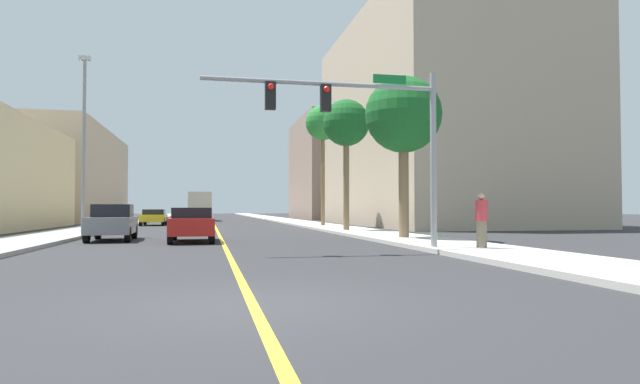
{
  "coord_description": "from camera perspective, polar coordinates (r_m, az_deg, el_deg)",
  "views": [
    {
      "loc": [
        -0.66,
        -7.85,
        1.38
      ],
      "look_at": [
        5.12,
        19.45,
        2.23
      ],
      "focal_mm": 30.16,
      "sensor_mm": 36.0,
      "label": 1
    }
  ],
  "objects": [
    {
      "name": "street_lamp",
      "position": [
        29.19,
        -23.77,
        5.49
      ],
      "size": [
        0.56,
        0.28,
        8.81
      ],
      "color": "gray",
      "rests_on": "sidewalk_left"
    },
    {
      "name": "palm_mid",
      "position": [
        31.3,
        2.8,
        7.14
      ],
      "size": [
        2.7,
        2.7,
        7.53
      ],
      "color": "brown",
      "rests_on": "sidewalk_right"
    },
    {
      "name": "building_right_near",
      "position": [
        47.34,
        12.08,
        7.13
      ],
      "size": [
        14.2,
        25.89,
        17.3
      ],
      "primitive_type": "cube",
      "color": "tan",
      "rests_on": "ground"
    },
    {
      "name": "traffic_signal_mast",
      "position": [
        17.15,
        4.9,
        7.62
      ],
      "size": [
        7.5,
        0.36,
        5.63
      ],
      "color": "gray",
      "rests_on": "sidewalk_right"
    },
    {
      "name": "car_yellow",
      "position": [
        45.69,
        -17.21,
        -2.52
      ],
      "size": [
        1.92,
        4.28,
        1.3
      ],
      "rotation": [
        0.0,
        0.0,
        3.15
      ],
      "color": "gold",
      "rests_on": "ground"
    },
    {
      "name": "delivery_truck",
      "position": [
        61.16,
        -12.54,
        -1.44
      ],
      "size": [
        2.57,
        7.69,
        3.13
      ],
      "rotation": [
        0.0,
        0.0,
        -0.02
      ],
      "color": "silver",
      "rests_on": "ground"
    },
    {
      "name": "sidewalk_left",
      "position": [
        50.37,
        -20.06,
        -3.12
      ],
      "size": [
        3.22,
        168.0,
        0.15
      ],
      "primitive_type": "cube",
      "color": "#9E9B93",
      "rests_on": "ground"
    },
    {
      "name": "car_gray",
      "position": [
        24.69,
        -21.17,
        -3.02
      ],
      "size": [
        1.9,
        4.01,
        1.55
      ],
      "rotation": [
        0.0,
        0.0,
        3.18
      ],
      "color": "slate",
      "rests_on": "ground"
    },
    {
      "name": "ground",
      "position": [
        49.88,
        -11.21,
        -3.3
      ],
      "size": [
        192.0,
        192.0,
        0.0
      ],
      "primitive_type": "plane",
      "color": "#2D2D30"
    },
    {
      "name": "sidewalk_right",
      "position": [
        50.57,
        -2.4,
        -3.22
      ],
      "size": [
        3.22,
        168.0,
        0.15
      ],
      "primitive_type": "cube",
      "color": "beige",
      "rests_on": "ground"
    },
    {
      "name": "building_left_far",
      "position": [
        67.15,
        -28.05,
        1.57
      ],
      "size": [
        15.92,
        27.41,
        10.04
      ],
      "primitive_type": "cube",
      "color": "tan",
      "rests_on": "ground"
    },
    {
      "name": "building_right_far",
      "position": [
        72.41,
        2.12,
        2.43
      ],
      "size": [
        11.15,
        17.83,
        13.31
      ],
      "primitive_type": "cube",
      "color": "gray",
      "rests_on": "ground"
    },
    {
      "name": "pedestrian",
      "position": [
        17.6,
        16.76,
        -2.89
      ],
      "size": [
        0.38,
        0.38,
        1.71
      ],
      "rotation": [
        0.0,
        0.0,
        0.78
      ],
      "color": "#726651",
      "rests_on": "sidewalk_right"
    },
    {
      "name": "lane_marking_center",
      "position": [
        49.88,
        -11.21,
        -3.29
      ],
      "size": [
        0.16,
        144.0,
        0.01
      ],
      "primitive_type": "cube",
      "color": "yellow",
      "rests_on": "ground"
    },
    {
      "name": "palm_near",
      "position": [
        23.52,
        8.83,
        7.95
      ],
      "size": [
        3.28,
        3.28,
        6.9
      ],
      "color": "brown",
      "rests_on": "sidewalk_right"
    },
    {
      "name": "car_red",
      "position": [
        22.76,
        -13.42,
        -3.3
      ],
      "size": [
        1.81,
        4.17,
        1.41
      ],
      "rotation": [
        0.0,
        0.0,
        0.01
      ],
      "color": "red",
      "rests_on": "ground"
    },
    {
      "name": "palm_far",
      "position": [
        39.52,
        0.32,
        7.17
      ],
      "size": [
        2.56,
        2.56,
        8.77
      ],
      "color": "brown",
      "rests_on": "sidewalk_right"
    }
  ]
}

